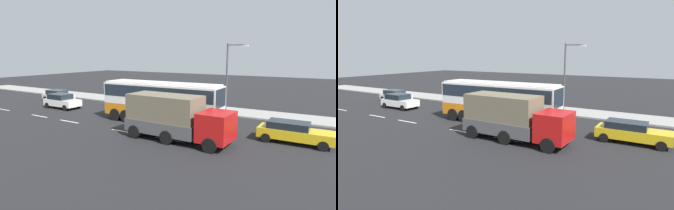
{
  "view_description": "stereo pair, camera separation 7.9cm",
  "coord_description": "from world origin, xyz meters",
  "views": [
    {
      "loc": [
        14.37,
        -18.86,
        6.0
      ],
      "look_at": [
        2.23,
        1.05,
        1.78
      ],
      "focal_mm": 30.27,
      "sensor_mm": 36.0,
      "label": 1
    },
    {
      "loc": [
        14.3,
        -18.9,
        6.0
      ],
      "look_at": [
        2.23,
        1.05,
        1.78
      ],
      "focal_mm": 30.27,
      "sensor_mm": 36.0,
      "label": 2
    }
  ],
  "objects": [
    {
      "name": "lane_centreline",
      "position": [
        -5.78,
        -2.32,
        0.0
      ],
      "size": [
        23.72,
        0.16,
        0.01
      ],
      "color": "white",
      "rests_on": "ground_plane"
    },
    {
      "name": "street_lamp",
      "position": [
        5.06,
        7.83,
        4.13
      ],
      "size": [
        2.04,
        0.24,
        6.85
      ],
      "color": "#47474C",
      "rests_on": "sidewalk_curb"
    },
    {
      "name": "car_white_minivan",
      "position": [
        -12.04,
        1.61,
        0.84
      ],
      "size": [
        4.28,
        1.99,
        1.6
      ],
      "rotation": [
        0.0,
        0.0,
        -0.0
      ],
      "color": "white",
      "rests_on": "ground_plane"
    },
    {
      "name": "cargo_truck",
      "position": [
        4.73,
        -2.16,
        1.67
      ],
      "size": [
        7.72,
        2.75,
        3.16
      ],
      "rotation": [
        0.0,
        0.0,
        -0.02
      ],
      "color": "red",
      "rests_on": "ground_plane"
    },
    {
      "name": "ground_plane",
      "position": [
        0.0,
        0.0,
        0.0
      ],
      "size": [
        120.0,
        120.0,
        0.0
      ],
      "primitive_type": "plane",
      "color": "black"
    },
    {
      "name": "pedestrian_near_curb",
      "position": [
        -2.3,
        7.87,
        1.08
      ],
      "size": [
        0.32,
        0.32,
        1.62
      ],
      "rotation": [
        0.0,
        0.0,
        0.09
      ],
      "color": "black",
      "rests_on": "sidewalk_curb"
    },
    {
      "name": "coach_bus",
      "position": [
        1.25,
        1.5,
        2.22
      ],
      "size": [
        10.83,
        2.92,
        3.58
      ],
      "rotation": [
        0.0,
        0.0,
        0.03
      ],
      "color": "orange",
      "rests_on": "ground_plane"
    },
    {
      "name": "car_silver_hatch",
      "position": [
        -16.48,
        4.52,
        0.76
      ],
      "size": [
        4.27,
        1.97,
        1.44
      ],
      "rotation": [
        0.0,
        0.0,
        0.01
      ],
      "color": "silver",
      "rests_on": "ground_plane"
    },
    {
      "name": "sidewalk_curb",
      "position": [
        0.0,
        9.29,
        0.07
      ],
      "size": [
        80.0,
        4.0,
        0.15
      ],
      "primitive_type": "cube",
      "color": "gray",
      "rests_on": "ground_plane"
    },
    {
      "name": "car_yellow_taxi",
      "position": [
        11.99,
        1.45,
        0.79
      ],
      "size": [
        4.8,
        1.87,
        1.47
      ],
      "rotation": [
        0.0,
        0.0,
        -0.01
      ],
      "color": "gold",
      "rests_on": "ground_plane"
    }
  ]
}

